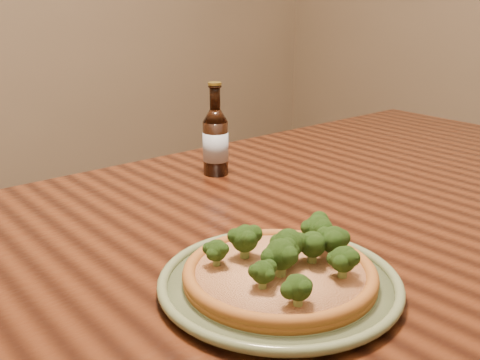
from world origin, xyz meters
TOP-DOWN VIEW (x-y plane):
  - table at (0.00, 0.10)m, footprint 1.60×0.90m
  - plate at (-0.34, -0.10)m, footprint 0.32×0.32m
  - pizza at (-0.33, -0.10)m, footprint 0.26×0.26m
  - beer_bottle at (-0.10, 0.35)m, footprint 0.06×0.06m

SIDE VIEW (x-z plane):
  - table at x=0.00m, z-range 0.28..1.03m
  - plate at x=-0.34m, z-range 0.75..0.77m
  - pizza at x=-0.33m, z-range 0.75..0.81m
  - beer_bottle at x=-0.10m, z-range 0.72..0.92m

